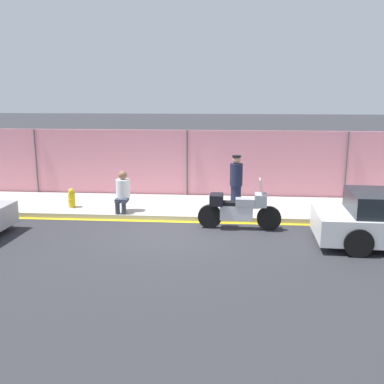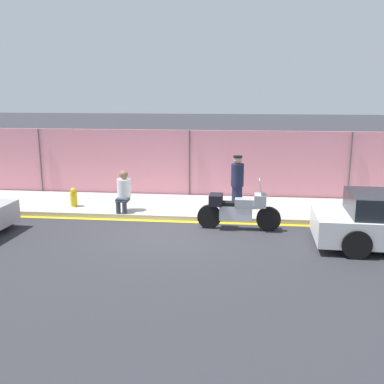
{
  "view_description": "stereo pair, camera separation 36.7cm",
  "coord_description": "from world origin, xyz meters",
  "px_view_note": "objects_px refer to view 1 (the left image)",
  "views": [
    {
      "loc": [
        1.42,
        -11.59,
        3.82
      ],
      "look_at": [
        0.41,
        1.02,
        0.92
      ],
      "focal_mm": 42.0,
      "sensor_mm": 36.0,
      "label": 1
    },
    {
      "loc": [
        1.78,
        -11.55,
        3.82
      ],
      "look_at": [
        0.41,
        1.02,
        0.92
      ],
      "focal_mm": 42.0,
      "sensor_mm": 36.0,
      "label": 2
    }
  ],
  "objects_px": {
    "officer_standing": "(236,181)",
    "person_seated_on_curb": "(123,190)",
    "motorcycle": "(239,209)",
    "fire_hydrant": "(72,198)"
  },
  "relations": [
    {
      "from": "officer_standing",
      "to": "person_seated_on_curb",
      "type": "xyz_separation_m",
      "value": [
        -3.46,
        -0.74,
        -0.17
      ]
    },
    {
      "from": "person_seated_on_curb",
      "to": "fire_hydrant",
      "type": "bearing_deg",
      "value": 168.48
    },
    {
      "from": "motorcycle",
      "to": "person_seated_on_curb",
      "type": "xyz_separation_m",
      "value": [
        -3.51,
        1.08,
        0.25
      ]
    },
    {
      "from": "motorcycle",
      "to": "officer_standing",
      "type": "xyz_separation_m",
      "value": [
        -0.05,
        1.81,
        0.41
      ]
    },
    {
      "from": "person_seated_on_curb",
      "to": "fire_hydrant",
      "type": "distance_m",
      "value": 1.83
    },
    {
      "from": "motorcycle",
      "to": "fire_hydrant",
      "type": "distance_m",
      "value": 5.46
    },
    {
      "from": "motorcycle",
      "to": "officer_standing",
      "type": "distance_m",
      "value": 1.86
    },
    {
      "from": "officer_standing",
      "to": "person_seated_on_curb",
      "type": "distance_m",
      "value": 3.54
    },
    {
      "from": "motorcycle",
      "to": "fire_hydrant",
      "type": "bearing_deg",
      "value": 166.73
    },
    {
      "from": "motorcycle",
      "to": "person_seated_on_curb",
      "type": "height_order",
      "value": "motorcycle"
    }
  ]
}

